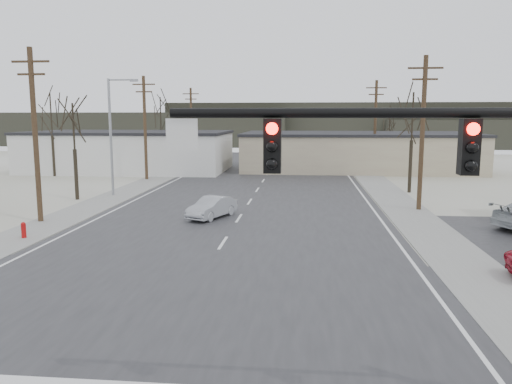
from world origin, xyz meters
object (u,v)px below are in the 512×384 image
(car_far_a, at_px, (333,165))
(sedan_crossing, at_px, (212,207))
(fire_hydrant, at_px, (24,230))
(car_far_b, at_px, (274,155))

(car_far_a, bearing_deg, sedan_crossing, 64.99)
(car_far_a, bearing_deg, fire_hydrant, 55.41)
(car_far_a, height_order, car_far_b, car_far_b)
(sedan_crossing, height_order, car_far_a, car_far_a)
(sedan_crossing, relative_size, car_far_b, 0.89)
(fire_hydrant, height_order, car_far_a, car_far_a)
(fire_hydrant, distance_m, car_far_a, 37.98)
(sedan_crossing, relative_size, car_far_a, 0.82)
(sedan_crossing, distance_m, car_far_a, 29.13)
(fire_hydrant, distance_m, sedan_crossing, 10.45)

